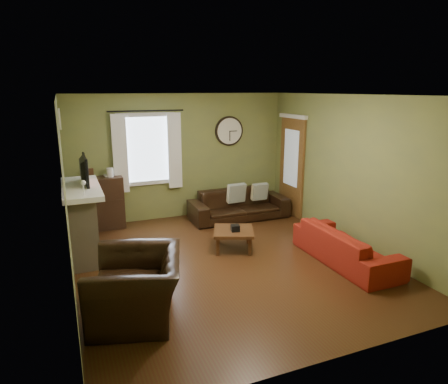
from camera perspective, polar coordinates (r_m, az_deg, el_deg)
name	(u,v)px	position (r m, az deg, el deg)	size (l,w,h in m)	color
floor	(228,262)	(6.49, 0.52, -9.93)	(4.60, 5.20, 0.00)	#3C210F
ceiling	(228,95)	(5.91, 0.58, 13.69)	(4.60, 5.20, 0.00)	white
wall_left	(66,198)	(5.62, -21.64, -0.79)	(0.00, 5.20, 2.60)	olive
wall_right	(350,171)	(7.25, 17.59, 2.82)	(0.00, 5.20, 2.60)	olive
wall_back	(180,157)	(8.48, -6.26, 5.03)	(4.60, 0.00, 2.60)	olive
wall_front	(335,241)	(3.90, 15.52, -6.83)	(4.60, 0.00, 2.60)	olive
fireplace	(82,224)	(6.94, -19.60, -4.28)	(0.40, 1.40, 1.10)	tan
firebox	(96,236)	(7.03, -17.87, -6.06)	(0.04, 0.60, 0.55)	black
mantel	(81,188)	(6.78, -19.76, 0.48)	(0.58, 1.60, 0.08)	white
tv	(81,174)	(6.88, -19.81, 2.50)	(0.60, 0.08, 0.35)	black
tv_screen	(85,170)	(6.88, -19.19, 3.02)	(0.02, 0.62, 0.36)	#994C3F
medallion_left	(60,120)	(6.26, -22.41, 9.46)	(0.28, 0.28, 0.03)	white
medallion_mid	(60,119)	(6.61, -22.43, 9.67)	(0.28, 0.28, 0.03)	white
medallion_right	(60,117)	(6.96, -22.44, 9.86)	(0.28, 0.28, 0.03)	white
window_pane	(147,149)	(8.27, -10.95, 6.01)	(1.00, 0.02, 1.30)	silver
curtain_rod	(146,111)	(8.10, -11.07, 11.32)	(0.03, 0.03, 1.50)	black
curtain_left	(120,154)	(8.09, -14.62, 5.27)	(0.28, 0.04, 1.55)	white
curtain_right	(175,151)	(8.30, -7.06, 5.85)	(0.28, 0.04, 1.55)	white
wall_clock	(229,131)	(8.73, 0.78, 8.70)	(0.64, 0.06, 0.64)	white
door	(292,167)	(8.75, 9.65, 3.54)	(0.05, 0.90, 2.10)	brown
bookshelf	(101,203)	(8.16, -17.18, -1.57)	(0.87, 0.37, 1.03)	black
book	(104,180)	(8.14, -16.74, 1.67)	(0.17, 0.23, 0.02)	#442613
sofa_brown	(239,205)	(8.48, 2.14, -1.81)	(2.08, 0.81, 0.61)	black
pillow_left	(260,192)	(8.58, 5.10, 0.05)	(0.36, 0.11, 0.36)	gray
pillow_right	(236,193)	(8.43, 1.78, -0.16)	(0.40, 0.12, 0.40)	gray
sofa_red	(346,245)	(6.66, 17.00, -7.32)	(1.92, 0.75, 0.56)	maroon
armchair	(137,287)	(5.02, -12.35, -13.07)	(1.20, 1.05, 0.78)	black
coffee_table	(234,239)	(6.90, 1.37, -6.79)	(0.66, 0.66, 0.35)	#442613
tissue_box	(235,229)	(6.76, 1.61, -5.24)	(0.14, 0.14, 0.11)	black
wine_glass_a	(84,188)	(6.16, -19.41, 0.57)	(0.08, 0.08, 0.22)	white
wine_glass_b	(83,186)	(6.34, -19.49, 0.79)	(0.06, 0.06, 0.18)	white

